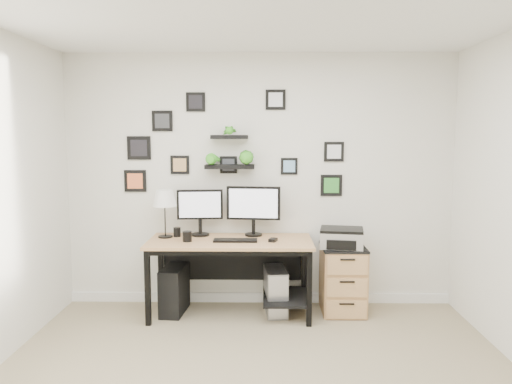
{
  "coord_description": "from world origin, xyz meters",
  "views": [
    {
      "loc": [
        0.05,
        -3.15,
        1.79
      ],
      "look_at": [
        -0.03,
        1.83,
        1.2
      ],
      "focal_mm": 35.0,
      "sensor_mm": 36.0,
      "label": 1
    }
  ],
  "objects_px": {
    "desk": "(234,252)",
    "file_cabinet": "(343,279)",
    "table_lamp": "(165,199)",
    "monitor_right": "(253,207)",
    "mug": "(187,236)",
    "monitor_left": "(200,209)",
    "pc_tower_grey": "(276,291)",
    "printer": "(342,238)",
    "pc_tower_black": "(174,290)"
  },
  "relations": [
    {
      "from": "table_lamp",
      "to": "pc_tower_grey",
      "type": "relative_size",
      "value": 1.02
    },
    {
      "from": "monitor_right",
      "to": "pc_tower_grey",
      "type": "height_order",
      "value": "monitor_right"
    },
    {
      "from": "desk",
      "to": "pc_tower_black",
      "type": "bearing_deg",
      "value": 179.17
    },
    {
      "from": "monitor_left",
      "to": "file_cabinet",
      "type": "bearing_deg",
      "value": -4.39
    },
    {
      "from": "pc_tower_black",
      "to": "mug",
      "type": "bearing_deg",
      "value": -32.13
    },
    {
      "from": "monitor_right",
      "to": "pc_tower_black",
      "type": "bearing_deg",
      "value": -168.27
    },
    {
      "from": "monitor_left",
      "to": "printer",
      "type": "height_order",
      "value": "monitor_left"
    },
    {
      "from": "desk",
      "to": "pc_tower_black",
      "type": "height_order",
      "value": "desk"
    },
    {
      "from": "file_cabinet",
      "to": "mug",
      "type": "bearing_deg",
      "value": -173.76
    },
    {
      "from": "pc_tower_grey",
      "to": "printer",
      "type": "height_order",
      "value": "printer"
    },
    {
      "from": "mug",
      "to": "pc_tower_black",
      "type": "distance_m",
      "value": 0.6
    },
    {
      "from": "mug",
      "to": "printer",
      "type": "height_order",
      "value": "printer"
    },
    {
      "from": "table_lamp",
      "to": "file_cabinet",
      "type": "xyz_separation_m",
      "value": [
        1.78,
        -0.03,
        -0.8
      ]
    },
    {
      "from": "pc_tower_black",
      "to": "desk",
      "type": "bearing_deg",
      "value": 4.08
    },
    {
      "from": "printer",
      "to": "desk",
      "type": "bearing_deg",
      "value": -179.36
    },
    {
      "from": "monitor_right",
      "to": "pc_tower_black",
      "type": "distance_m",
      "value": 1.15
    },
    {
      "from": "table_lamp",
      "to": "pc_tower_grey",
      "type": "bearing_deg",
      "value": -3.7
    },
    {
      "from": "monitor_right",
      "to": "table_lamp",
      "type": "bearing_deg",
      "value": -174.23
    },
    {
      "from": "printer",
      "to": "pc_tower_grey",
      "type": "bearing_deg",
      "value": 179.99
    },
    {
      "from": "pc_tower_black",
      "to": "file_cabinet",
      "type": "height_order",
      "value": "file_cabinet"
    },
    {
      "from": "table_lamp",
      "to": "pc_tower_grey",
      "type": "xyz_separation_m",
      "value": [
        1.11,
        -0.07,
        -0.91
      ]
    },
    {
      "from": "desk",
      "to": "pc_tower_grey",
      "type": "distance_m",
      "value": 0.58
    },
    {
      "from": "desk",
      "to": "pc_tower_black",
      "type": "distance_m",
      "value": 0.72
    },
    {
      "from": "desk",
      "to": "pc_tower_grey",
      "type": "bearing_deg",
      "value": 1.66
    },
    {
      "from": "desk",
      "to": "file_cabinet",
      "type": "relative_size",
      "value": 2.39
    },
    {
      "from": "mug",
      "to": "pc_tower_grey",
      "type": "height_order",
      "value": "mug"
    },
    {
      "from": "desk",
      "to": "monitor_right",
      "type": "relative_size",
      "value": 2.94
    },
    {
      "from": "monitor_left",
      "to": "desk",
      "type": "bearing_deg",
      "value": -25.52
    },
    {
      "from": "desk",
      "to": "printer",
      "type": "xyz_separation_m",
      "value": [
        1.06,
        0.01,
        0.14
      ]
    },
    {
      "from": "mug",
      "to": "file_cabinet",
      "type": "bearing_deg",
      "value": 6.24
    },
    {
      "from": "monitor_right",
      "to": "printer",
      "type": "distance_m",
      "value": 0.93
    },
    {
      "from": "pc_tower_grey",
      "to": "mug",
      "type": "bearing_deg",
      "value": -171.95
    },
    {
      "from": "desk",
      "to": "table_lamp",
      "type": "distance_m",
      "value": 0.86
    },
    {
      "from": "table_lamp",
      "to": "printer",
      "type": "height_order",
      "value": "table_lamp"
    },
    {
      "from": "desk",
      "to": "printer",
      "type": "bearing_deg",
      "value": 0.64
    },
    {
      "from": "monitor_right",
      "to": "table_lamp",
      "type": "distance_m",
      "value": 0.89
    },
    {
      "from": "monitor_left",
      "to": "pc_tower_grey",
      "type": "relative_size",
      "value": 1.0
    },
    {
      "from": "monitor_right",
      "to": "mug",
      "type": "height_order",
      "value": "monitor_right"
    },
    {
      "from": "monitor_left",
      "to": "pc_tower_black",
      "type": "bearing_deg",
      "value": -147.12
    },
    {
      "from": "printer",
      "to": "pc_tower_black",
      "type": "bearing_deg",
      "value": -179.89
    },
    {
      "from": "pc_tower_grey",
      "to": "table_lamp",
      "type": "bearing_deg",
      "value": 176.3
    },
    {
      "from": "pc_tower_grey",
      "to": "printer",
      "type": "bearing_deg",
      "value": -0.01
    },
    {
      "from": "monitor_left",
      "to": "pc_tower_grey",
      "type": "height_order",
      "value": "monitor_left"
    },
    {
      "from": "desk",
      "to": "pc_tower_black",
      "type": "xyz_separation_m",
      "value": [
        -0.6,
        0.01,
        -0.39
      ]
    },
    {
      "from": "printer",
      "to": "monitor_left",
      "type": "bearing_deg",
      "value": 173.66
    },
    {
      "from": "mug",
      "to": "pc_tower_black",
      "type": "xyz_separation_m",
      "value": [
        -0.16,
        0.12,
        -0.57
      ]
    },
    {
      "from": "desk",
      "to": "table_lamp",
      "type": "bearing_deg",
      "value": 173.14
    },
    {
      "from": "monitor_left",
      "to": "table_lamp",
      "type": "relative_size",
      "value": 0.98
    },
    {
      "from": "table_lamp",
      "to": "file_cabinet",
      "type": "distance_m",
      "value": 1.95
    },
    {
      "from": "monitor_right",
      "to": "monitor_left",
      "type": "bearing_deg",
      "value": -179.6
    }
  ]
}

